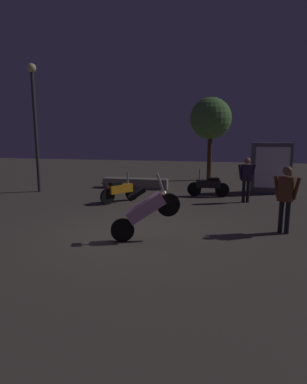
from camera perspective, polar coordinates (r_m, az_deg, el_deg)
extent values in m
plane|color=#4C443D|center=(8.45, -3.44, -7.36)|extent=(40.00, 40.00, 0.00)
cylinder|color=black|center=(7.89, -5.40, -6.58)|extent=(0.56, 0.27, 0.56)
cylinder|color=black|center=(7.85, 2.58, -2.22)|extent=(0.56, 0.27, 0.56)
cube|color=#C68CB7|center=(7.79, -1.42, -2.78)|extent=(1.01, 0.59, 0.76)
cube|color=black|center=(7.69, -2.91, -0.32)|extent=(0.48, 0.36, 0.32)
cylinder|color=gray|center=(7.71, 1.15, 1.70)|extent=(0.21, 0.12, 0.44)
sphere|color=#F2EABF|center=(7.77, 1.87, -0.23)|extent=(0.12, 0.12, 0.12)
cylinder|color=black|center=(13.30, 11.83, 0.36)|extent=(0.56, 0.12, 0.56)
cylinder|color=black|center=(13.28, 7.09, 0.50)|extent=(0.56, 0.12, 0.56)
cube|color=black|center=(13.24, 9.49, 1.41)|extent=(0.96, 0.34, 0.30)
cube|color=black|center=(13.21, 10.38, 2.24)|extent=(0.45, 0.26, 0.10)
cylinder|color=gray|center=(13.18, 8.02, 3.06)|extent=(0.06, 0.06, 0.45)
sphere|color=#F2EABF|center=(13.23, 7.55, 1.68)|extent=(0.12, 0.12, 0.12)
cylinder|color=black|center=(11.81, -7.98, -0.80)|extent=(0.42, 0.50, 0.56)
cylinder|color=black|center=(12.43, -3.72, -0.15)|extent=(0.42, 0.50, 0.56)
cube|color=orange|center=(12.07, -5.81, 0.60)|extent=(0.82, 0.93, 0.30)
cube|color=black|center=(11.92, -6.62, 1.44)|extent=(0.46, 0.49, 0.10)
cylinder|color=gray|center=(12.21, -4.50, 2.53)|extent=(0.08, 0.08, 0.45)
sphere|color=#F2EABF|center=(12.32, -4.10, 1.07)|extent=(0.12, 0.12, 0.12)
cylinder|color=black|center=(12.50, 16.04, 0.07)|extent=(0.12, 0.12, 0.80)
cylinder|color=black|center=(12.45, 15.35, 0.06)|extent=(0.12, 0.12, 0.80)
cube|color=#261E38|center=(12.37, 15.86, 3.23)|extent=(0.41, 0.32, 0.59)
sphere|color=#9E7251|center=(12.32, 15.96, 5.25)|extent=(0.22, 0.22, 0.22)
cylinder|color=#261E38|center=(12.44, 16.91, 3.36)|extent=(0.20, 0.13, 0.54)
cylinder|color=#261E38|center=(12.29, 14.81, 3.38)|extent=(0.20, 0.13, 0.54)
cylinder|color=black|center=(9.05, 22.19, -4.15)|extent=(0.12, 0.12, 0.84)
cylinder|color=black|center=(9.09, 21.22, -4.02)|extent=(0.12, 0.12, 0.84)
cube|color=#59331E|center=(8.92, 22.03, 0.50)|extent=(0.43, 0.37, 0.63)
sphere|color=brown|center=(8.85, 22.24, 3.43)|extent=(0.23, 0.23, 0.23)
cylinder|color=#59331E|center=(8.85, 23.54, 0.52)|extent=(0.21, 0.16, 0.57)
cylinder|color=#59331E|center=(8.98, 20.57, 0.86)|extent=(0.21, 0.16, 0.57)
cylinder|color=#38383D|center=(14.78, -19.73, 9.53)|extent=(0.14, 0.14, 4.94)
sphere|color=#F9E59E|center=(14.98, -20.39, 19.53)|extent=(0.36, 0.36, 0.36)
cylinder|color=#4C331E|center=(17.63, 9.68, 6.06)|extent=(0.24, 0.24, 2.46)
sphere|color=#568C42|center=(17.58, 9.89, 12.48)|extent=(2.13, 2.13, 2.13)
cube|color=#595960|center=(14.63, 19.65, 3.95)|extent=(1.61, 0.54, 2.10)
cube|color=white|center=(14.36, 19.85, 4.02)|extent=(1.34, 0.07, 1.68)
cube|color=gray|center=(15.00, -3.15, 1.53)|extent=(2.96, 0.50, 0.45)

